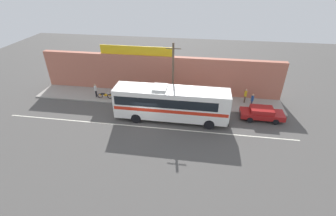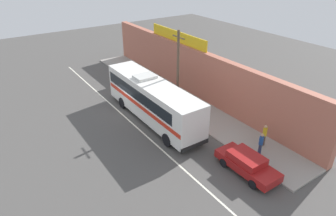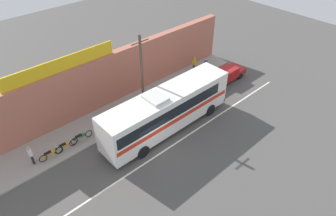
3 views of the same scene
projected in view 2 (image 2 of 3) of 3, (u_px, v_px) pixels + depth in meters
ground_plane at (129, 112)px, 27.56m from camera, size 70.00×70.00×0.00m
sidewalk_slab at (175, 97)px, 30.11m from camera, size 30.00×3.60×0.14m
storefront_facade at (193, 71)px, 30.10m from camera, size 30.00×0.70×4.80m
storefront_billboard at (178, 37)px, 30.69m from camera, size 9.17×0.12×1.10m
road_center_stripe at (122, 114)px, 27.16m from camera, size 30.00×0.14×0.01m
intercity_bus at (152, 98)px, 25.35m from camera, size 11.77×2.64×3.78m
parked_car at (247, 163)px, 19.69m from camera, size 4.46×1.85×1.37m
utility_pole at (178, 71)px, 25.96m from camera, size 1.60×0.22×7.31m
motorcycle_blue at (161, 90)px, 30.43m from camera, size 1.91×0.56×0.94m
motorcycle_orange at (137, 76)px, 33.92m from camera, size 1.89×0.56×0.94m
motorcycle_green at (149, 83)px, 32.09m from camera, size 1.89×0.56×0.94m
motorcycle_purple at (142, 79)px, 33.08m from camera, size 1.83×0.56×0.94m
pedestrian_by_curb at (265, 134)px, 22.10m from camera, size 0.30×0.48×1.75m
pedestrian_far_left at (261, 142)px, 21.11m from camera, size 0.30×0.48×1.74m
pedestrian_far_right at (134, 68)px, 34.71m from camera, size 0.30×0.48×1.70m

